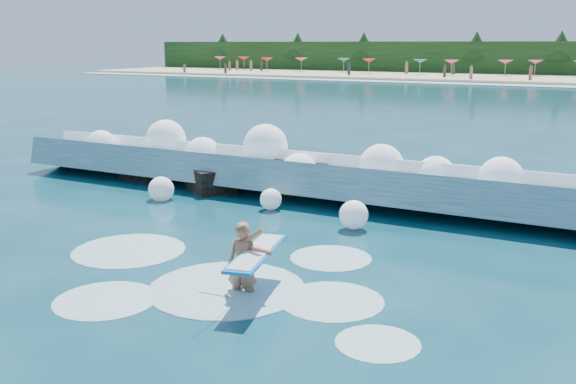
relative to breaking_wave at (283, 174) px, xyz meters
The scene contains 10 objects.
ground 6.68m from the breaking_wave, 80.18° to the right, with size 200.00×200.00×0.00m, color #07313D.
beach 71.46m from the breaking_wave, 89.09° to the left, with size 140.00×20.00×0.40m, color tan.
wet_band 60.46m from the breaking_wave, 88.93° to the left, with size 140.00×5.00×0.08m, color silver.
treeline 81.48m from the breaking_wave, 89.20° to the left, with size 140.00×4.00×5.00m, color black.
breaking_wave is the anchor object (origin of this frame).
rock_cluster 2.53m from the breaking_wave, behind, with size 7.89×3.15×1.25m.
surfer_with_board 8.84m from the breaking_wave, 65.87° to the right, with size 1.15×2.91×1.72m.
wave_spray 0.49m from the breaking_wave, 112.54° to the right, with size 15.24×4.42×2.19m.
surf_foam 8.11m from the breaking_wave, 71.64° to the right, with size 8.84×6.16×0.16m.
beach_umbrellas 73.58m from the breaking_wave, 88.90° to the left, with size 112.96×6.53×0.50m.
Camera 1 is at (8.66, -11.32, 4.71)m, focal length 40.00 mm.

